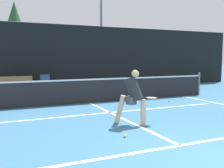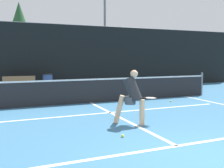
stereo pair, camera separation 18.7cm
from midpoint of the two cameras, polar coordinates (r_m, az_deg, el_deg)
ground_plane at (r=4.89m, az=21.72°, el=-15.71°), size 100.00×100.00×0.00m
court_baseline_near at (r=5.54m, az=14.88°, el=-12.91°), size 11.00×0.10×0.01m
court_service_line at (r=8.47m, az=0.23°, el=-6.23°), size 8.25×0.10×0.01m
court_center_mark at (r=7.81m, az=2.38°, el=-7.26°), size 0.10×5.50×0.01m
net at (r=10.25m, az=-4.16°, el=-1.29°), size 11.09×0.09×1.07m
fence_back at (r=14.78m, az=-10.16°, el=5.77°), size 24.00×0.06×3.61m
player_practicing at (r=6.91m, az=5.16°, el=-2.43°), size 1.19×0.71×1.45m
tennis_ball_scattered_0 at (r=10.76m, az=13.12°, el=-3.66°), size 0.07×0.07×0.07m
tennis_ball_scattered_4 at (r=5.92m, az=3.26°, el=-11.20°), size 0.07×0.07×0.07m
courtside_bench at (r=13.65m, az=-19.16°, el=-0.05°), size 1.55×0.42×0.86m
trash_bin at (r=13.89m, az=-13.44°, el=0.23°), size 0.52×0.52×0.94m
parked_car at (r=17.96m, az=-11.73°, el=1.89°), size 1.89×4.50×1.43m
tree_mid at (r=23.69m, az=-19.28°, el=12.04°), size 2.40×2.40×6.41m
building_far at (r=31.75m, az=-17.04°, el=6.97°), size 36.00×2.40×5.22m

